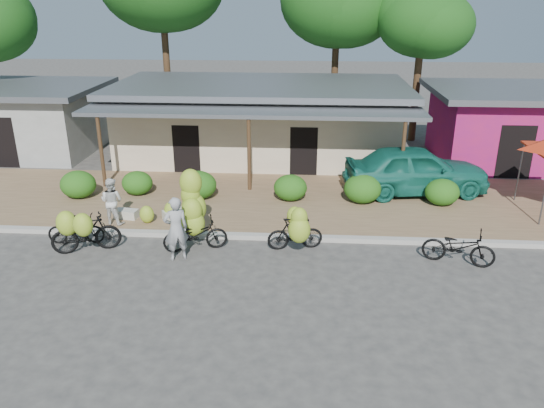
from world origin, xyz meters
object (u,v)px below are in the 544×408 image
at_px(tree_near_right, 419,18).
at_px(bike_far_right, 459,247).
at_px(sack_far, 126,214).
at_px(teal_van, 416,170).
at_px(bike_far_left, 74,228).
at_px(vendor, 176,229).
at_px(sack_near, 176,214).
at_px(bike_right, 296,231).
at_px(bike_left, 86,232).
at_px(bike_center, 193,218).
at_px(bystander, 112,201).

distance_m(tree_near_right, bike_far_right, 14.90).
height_order(sack_far, teal_van, teal_van).
bearing_deg(tree_near_right, sack_far, -133.81).
relative_size(tree_near_right, bike_far_left, 4.42).
xyz_separation_m(tree_near_right, vendor, (-8.75, -14.09, -5.03)).
bearing_deg(sack_far, teal_van, 17.51).
bearing_deg(sack_near, bike_far_right, -15.54).
relative_size(bike_far_left, bike_right, 1.02).
xyz_separation_m(bike_far_right, teal_van, (-0.23, 5.42, 0.50)).
xyz_separation_m(bike_left, teal_van, (10.29, 5.47, 0.36)).
distance_m(bike_far_right, vendor, 7.83).
xyz_separation_m(sack_far, teal_van, (9.91, 3.13, 0.75)).
bearing_deg(tree_near_right, sack_near, -129.37).
relative_size(sack_near, vendor, 0.46).
bearing_deg(bike_left, sack_far, -29.87).
bearing_deg(sack_far, bike_far_right, -12.73).
bearing_deg(bike_far_right, bike_left, 106.34).
relative_size(bike_far_right, sack_far, 2.74).
relative_size(tree_near_right, bike_far_right, 3.72).
relative_size(bike_far_left, sack_far, 2.31).
bearing_deg(bike_left, bike_right, -106.42).
relative_size(bike_left, vendor, 1.08).
distance_m(bike_left, teal_van, 11.65).
distance_m(bike_center, teal_van, 8.73).
relative_size(bike_left, sack_near, 2.38).
bearing_deg(sack_near, teal_van, 20.34).
bearing_deg(vendor, tree_near_right, -147.80).
bearing_deg(bike_right, bike_left, 82.77).
distance_m(tree_near_right, bike_left, 18.76).
bearing_deg(bike_left, sack_near, -60.91).
xyz_separation_m(bike_right, sack_near, (-4.00, 1.95, -0.39)).
bearing_deg(bike_far_left, vendor, -107.86).
xyz_separation_m(tree_near_right, bike_left, (-11.45, -13.88, -5.31)).
height_order(bike_far_left, vendor, vendor).
bearing_deg(sack_near, bike_right, -26.07).
xyz_separation_m(bike_left, bike_right, (6.03, 0.45, 0.01)).
xyz_separation_m(bike_far_left, bike_far_right, (11.07, -0.41, -0.03)).
xyz_separation_m(bike_far_right, sack_far, (-10.14, 2.29, -0.25)).
height_order(bike_far_left, sack_far, bike_far_left).
height_order(tree_near_right, bike_far_left, tree_near_right).
distance_m(bike_left, sack_far, 2.40).
relative_size(bike_far_left, sack_near, 2.04).
bearing_deg(bike_right, teal_van, -51.87).
height_order(tree_near_right, bike_far_right, tree_near_right).
bearing_deg(bike_right, vendor, 89.80).
height_order(bike_center, bike_far_right, bike_center).
bearing_deg(sack_far, bike_right, -18.45).
xyz_separation_m(tree_near_right, teal_van, (-1.16, -8.41, -4.96)).
height_order(bike_far_right, bystander, bystander).
bearing_deg(bike_far_left, bike_far_right, -98.26).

